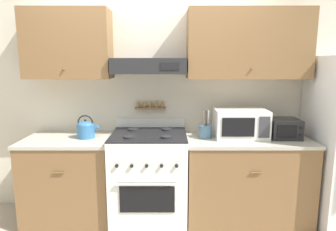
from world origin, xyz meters
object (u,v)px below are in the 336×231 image
at_px(microwave, 241,124).
at_px(utensil_crock, 206,131).
at_px(tea_kettle, 86,129).
at_px(toaster_oven, 284,128).
at_px(stove_range, 150,177).

bearing_deg(microwave, utensil_crock, -177.23).
relative_size(tea_kettle, toaster_oven, 0.79).
relative_size(tea_kettle, utensil_crock, 0.84).
height_order(tea_kettle, utensil_crock, utensil_crock).
bearing_deg(microwave, tea_kettle, -179.36).
distance_m(microwave, toaster_oven, 0.45).
xyz_separation_m(tea_kettle, microwave, (1.61, 0.02, 0.05)).
xyz_separation_m(stove_range, utensil_crock, (0.59, 0.04, 0.49)).
relative_size(tea_kettle, microwave, 0.45).
bearing_deg(toaster_oven, utensil_crock, 179.88).
bearing_deg(stove_range, tea_kettle, 176.60).
height_order(microwave, toaster_oven, microwave).
bearing_deg(stove_range, microwave, 3.41).
xyz_separation_m(stove_range, toaster_oven, (1.40, 0.04, 0.52)).
bearing_deg(microwave, stove_range, -176.59).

